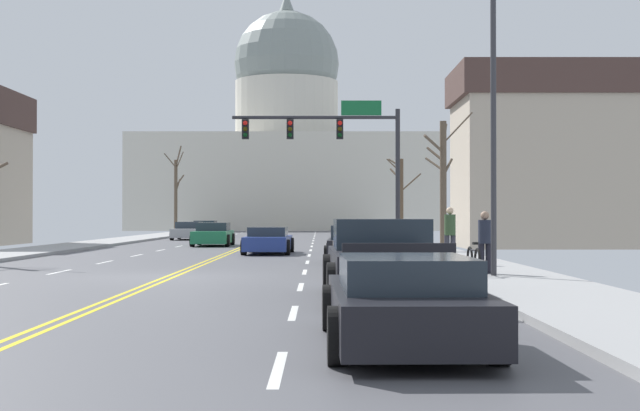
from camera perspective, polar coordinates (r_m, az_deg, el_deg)
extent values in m
cube|color=#4F4F54|center=(23.15, -9.91, -4.72)|extent=(14.00, 180.00, 0.06)
cube|color=yellow|center=(23.17, -10.20, -4.63)|extent=(0.10, 176.40, 0.00)
cube|color=yellow|center=(23.13, -9.62, -4.64)|extent=(0.10, 176.40, 0.00)
cube|color=silver|center=(9.21, -2.85, -10.67)|extent=(0.12, 2.20, 0.00)
cube|color=silver|center=(14.35, -1.84, -7.08)|extent=(0.12, 2.20, 0.00)
cube|color=silver|center=(19.53, -1.37, -5.38)|extent=(0.12, 2.20, 0.00)
cube|color=silver|center=(24.71, -1.10, -4.40)|extent=(0.12, 2.20, 0.00)
cube|color=silver|center=(29.90, -0.93, -3.76)|extent=(0.12, 2.20, 0.00)
cube|color=silver|center=(35.10, -0.80, -3.30)|extent=(0.12, 2.20, 0.00)
cube|color=silver|center=(40.29, -0.71, -2.97)|extent=(0.12, 2.20, 0.00)
cube|color=silver|center=(45.49, -0.64, -2.71)|extent=(0.12, 2.20, 0.00)
cube|color=silver|center=(50.69, -0.58, -2.50)|extent=(0.12, 2.20, 0.00)
cube|color=silver|center=(55.88, -0.54, -2.34)|extent=(0.12, 2.20, 0.00)
cube|color=silver|center=(61.08, -0.50, -2.20)|extent=(0.12, 2.20, 0.00)
cube|color=silver|center=(66.28, -0.46, -2.08)|extent=(0.12, 2.20, 0.00)
cube|color=silver|center=(71.48, -0.44, -1.98)|extent=(0.12, 2.20, 0.00)
cube|color=silver|center=(76.68, -0.41, -1.89)|extent=(0.12, 2.20, 0.00)
cube|color=silver|center=(81.87, -0.39, -1.82)|extent=(0.12, 2.20, 0.00)
cube|color=silver|center=(87.07, -0.37, -1.75)|extent=(0.12, 2.20, 0.00)
cube|color=silver|center=(25.80, -16.88, -4.21)|extent=(0.12, 2.20, 0.00)
cube|color=silver|center=(30.81, -14.08, -3.65)|extent=(0.12, 2.20, 0.00)
cube|color=silver|center=(35.87, -12.07, -3.23)|extent=(0.12, 2.20, 0.00)
cube|color=silver|center=(40.97, -10.56, -2.92)|extent=(0.12, 2.20, 0.00)
cube|color=silver|center=(46.09, -9.38, -2.67)|extent=(0.12, 2.20, 0.00)
cube|color=silver|center=(51.23, -8.44, -2.48)|extent=(0.12, 2.20, 0.00)
cube|color=silver|center=(56.37, -7.67, -2.31)|extent=(0.12, 2.20, 0.00)
cube|color=silver|center=(61.53, -7.03, -2.18)|extent=(0.12, 2.20, 0.00)
cube|color=silver|center=(66.69, -6.49, -2.07)|extent=(0.12, 2.20, 0.00)
cube|color=silver|center=(71.86, -6.03, -1.97)|extent=(0.12, 2.20, 0.00)
cube|color=silver|center=(77.03, -5.63, -1.88)|extent=(0.12, 2.20, 0.00)
cube|color=silver|center=(82.21, -5.28, -1.81)|extent=(0.12, 2.20, 0.00)
cube|color=silver|center=(87.39, -4.97, -1.74)|extent=(0.12, 2.20, 0.00)
cube|color=#999999|center=(23.26, 11.26, -4.45)|extent=(3.00, 180.00, 0.14)
cylinder|color=#28282D|center=(40.83, 5.06, 1.82)|extent=(0.22, 0.22, 6.50)
cylinder|color=#28282D|center=(40.89, -0.42, 5.83)|extent=(7.80, 0.16, 0.16)
cube|color=black|center=(40.84, 1.23, 5.04)|extent=(0.32, 0.28, 0.92)
sphere|color=red|center=(40.71, 1.23, 5.46)|extent=(0.22, 0.22, 0.22)
sphere|color=#332B05|center=(40.68, 1.23, 5.07)|extent=(0.22, 0.22, 0.22)
sphere|color=black|center=(40.65, 1.23, 4.67)|extent=(0.22, 0.22, 0.22)
cube|color=black|center=(40.85, -2.07, 5.04)|extent=(0.32, 0.28, 0.92)
sphere|color=red|center=(40.72, -2.08, 5.46)|extent=(0.22, 0.22, 0.22)
sphere|color=#332B05|center=(40.69, -2.08, 5.06)|extent=(0.22, 0.22, 0.22)
sphere|color=black|center=(40.67, -2.08, 4.67)|extent=(0.22, 0.22, 0.22)
cube|color=black|center=(40.98, -5.02, 5.03)|extent=(0.32, 0.28, 0.92)
sphere|color=red|center=(40.85, -5.04, 5.44)|extent=(0.22, 0.22, 0.22)
sphere|color=#332B05|center=(40.82, -5.04, 5.05)|extent=(0.22, 0.22, 0.22)
sphere|color=black|center=(40.79, -5.04, 4.66)|extent=(0.22, 0.22, 0.22)
cube|color=#146033|center=(41.01, 2.65, 6.44)|extent=(1.90, 0.06, 0.70)
cylinder|color=#333338|center=(21.82, 11.27, 7.26)|extent=(0.14, 0.14, 8.95)
cube|color=beige|center=(101.61, -2.31, 1.41)|extent=(34.47, 18.19, 10.68)
cylinder|color=beige|center=(102.30, -2.31, 6.28)|extent=(12.08, 12.08, 6.71)
sphere|color=gray|center=(103.12, -2.30, 9.32)|extent=(12.32, 12.32, 12.32)
cone|color=gray|center=(104.65, -2.30, 13.29)|extent=(1.80, 1.80, 2.40)
cube|color=navy|center=(36.83, -3.51, -2.48)|extent=(1.90, 4.64, 0.58)
cube|color=#232D38|center=(36.64, -3.53, -1.73)|extent=(1.62, 2.00, 0.39)
cylinder|color=black|center=(38.34, -4.65, -2.61)|extent=(0.24, 0.65, 0.64)
cylinder|color=black|center=(38.19, -1.99, -2.62)|extent=(0.24, 0.65, 0.64)
cylinder|color=black|center=(35.51, -5.14, -2.76)|extent=(0.24, 0.65, 0.64)
cylinder|color=black|center=(35.35, -2.26, -2.77)|extent=(0.24, 0.65, 0.64)
cube|color=black|center=(29.61, 2.20, -2.85)|extent=(1.93, 4.47, 0.65)
cube|color=#232D38|center=(29.42, 2.20, -1.77)|extent=(1.63, 1.98, 0.47)
cylinder|color=black|center=(30.99, 0.54, -3.06)|extent=(0.24, 0.65, 0.64)
cylinder|color=black|center=(31.00, 3.83, -3.06)|extent=(0.24, 0.65, 0.64)
cylinder|color=black|center=(28.26, 0.41, -3.29)|extent=(0.24, 0.65, 0.64)
cylinder|color=black|center=(28.27, 4.01, -3.29)|extent=(0.24, 0.65, 0.64)
cube|color=#6B6056|center=(23.86, 3.27, -3.32)|extent=(2.01, 4.66, 0.69)
cube|color=#232D38|center=(23.46, 3.35, -2.04)|extent=(1.70, 2.00, 0.39)
cylinder|color=black|center=(25.22, 0.86, -3.60)|extent=(0.24, 0.65, 0.64)
cylinder|color=black|center=(25.39, 5.05, -3.58)|extent=(0.24, 0.65, 0.64)
cylinder|color=black|center=(22.38, 1.25, -3.97)|extent=(0.24, 0.65, 0.64)
cylinder|color=black|center=(22.57, 5.95, -3.94)|extent=(0.24, 0.65, 0.64)
cube|color=black|center=(16.56, 4.18, -4.22)|extent=(2.09, 5.27, 0.72)
cube|color=#1E2833|center=(17.27, 3.95, -1.89)|extent=(1.87, 1.81, 0.60)
cube|color=black|center=(14.00, 5.14, -2.93)|extent=(1.84, 0.13, 0.22)
cylinder|color=black|center=(18.08, 0.56, -4.50)|extent=(0.29, 0.80, 0.80)
cylinder|color=black|center=(18.25, 6.85, -4.46)|extent=(0.29, 0.80, 0.80)
cylinder|color=black|center=(14.95, 0.91, -5.29)|extent=(0.29, 0.80, 0.80)
cylinder|color=black|center=(15.15, 8.50, -5.22)|extent=(0.29, 0.80, 0.80)
cube|color=black|center=(10.77, 5.42, -6.86)|extent=(1.79, 4.61, 0.56)
cube|color=#232D38|center=(10.47, 5.59, -4.43)|extent=(1.55, 2.23, 0.39)
cylinder|color=black|center=(12.14, 0.60, -6.74)|extent=(0.23, 0.64, 0.64)
cylinder|color=black|center=(12.31, 8.69, -6.65)|extent=(0.23, 0.64, 0.64)
cylinder|color=black|center=(9.32, 1.09, -8.58)|extent=(0.23, 0.64, 0.64)
cylinder|color=black|center=(9.54, 11.59, -8.38)|extent=(0.23, 0.64, 0.64)
cube|color=#1E7247|center=(46.73, -7.16, -2.06)|extent=(1.87, 4.61, 0.64)
cube|color=#232D38|center=(46.90, -7.13, -1.40)|extent=(1.63, 2.19, 0.44)
cylinder|color=black|center=(45.22, -6.21, -2.31)|extent=(0.23, 0.64, 0.64)
cylinder|color=black|center=(45.44, -8.51, -2.30)|extent=(0.23, 0.64, 0.64)
cylinder|color=black|center=(48.06, -5.88, -2.22)|extent=(0.23, 0.64, 0.64)
cylinder|color=black|center=(48.26, -8.04, -2.21)|extent=(0.23, 0.64, 0.64)
cube|color=#9EA3A8|center=(59.23, -8.73, -1.80)|extent=(1.86, 4.54, 0.59)
cube|color=#232D38|center=(59.38, -8.70, -1.29)|extent=(1.61, 2.08, 0.45)
cylinder|color=black|center=(57.71, -8.07, -1.96)|extent=(0.23, 0.64, 0.64)
cylinder|color=black|center=(58.01, -9.83, -1.95)|extent=(0.23, 0.64, 0.64)
cylinder|color=black|center=(60.47, -7.67, -1.90)|extent=(0.23, 0.64, 0.64)
cylinder|color=black|center=(60.76, -9.35, -1.90)|extent=(0.23, 0.64, 0.64)
cube|color=#1E7247|center=(69.99, -7.67, -1.63)|extent=(1.89, 4.36, 0.59)
cube|color=#232D38|center=(70.16, -7.65, -1.19)|extent=(1.66, 2.13, 0.48)
cylinder|color=black|center=(68.54, -7.04, -1.76)|extent=(0.22, 0.64, 0.64)
cylinder|color=black|center=(68.78, -8.59, -1.76)|extent=(0.22, 0.64, 0.64)
cylinder|color=black|center=(71.22, -6.79, -1.72)|extent=(0.22, 0.64, 0.64)
cylinder|color=black|center=(71.45, -8.28, -1.72)|extent=(0.22, 0.64, 0.64)
cube|color=#B2A38E|center=(46.40, 17.36, 1.98)|extent=(13.53, 6.22, 7.49)
cube|color=#47332D|center=(46.84, 17.34, 7.59)|extent=(14.07, 6.47, 1.68)
cylinder|color=#4C3D2D|center=(53.55, 5.24, 0.41)|extent=(0.36, 0.36, 4.99)
cylinder|color=#4C3D2D|center=(53.33, 4.80, 2.63)|extent=(0.96, 0.61, 0.83)
cylinder|color=#4C3D2D|center=(53.01, 5.10, 1.93)|extent=(0.45, 1.20, 1.08)
cylinder|color=#4C3D2D|center=(54.00, 4.85, 2.82)|extent=(0.76, 0.88, 0.57)
cylinder|color=#4C3D2D|center=(54.14, 4.91, 2.06)|extent=(0.65, 1.23, 0.82)
cylinder|color=#4C3D2D|center=(54.03, 5.91, 1.51)|extent=(1.43, 0.88, 1.22)
cylinder|color=brown|center=(72.56, -9.58, 0.58)|extent=(0.28, 0.28, 6.12)
cylinder|color=brown|center=(72.24, -9.41, 3.20)|extent=(0.72, 1.01, 1.73)
cylinder|color=brown|center=(72.30, -9.34, 2.91)|extent=(0.82, 0.77, 1.52)
cylinder|color=brown|center=(72.68, -9.32, 1.63)|extent=(0.75, 0.40, 1.01)
cylinder|color=brown|center=(71.97, -9.94, 2.94)|extent=(0.77, 1.65, 1.10)
cylinder|color=brown|center=(72.30, -9.59, 2.33)|extent=(0.19, 0.78, 0.93)
cylinder|color=brown|center=(72.94, -9.45, 1.28)|extent=(0.35, 0.86, 1.17)
cylinder|color=brown|center=(35.53, 8.04, 1.25)|extent=(0.27, 0.27, 5.33)
cylinder|color=brown|center=(35.93, 7.52, 3.37)|extent=(0.67, 0.84, 0.67)
cylinder|color=brown|center=(35.97, 8.98, 5.08)|extent=(1.32, 0.45, 1.35)
cylinder|color=brown|center=(35.23, 7.43, 4.05)|extent=(0.96, 0.83, 0.71)
cylinder|color=brown|center=(36.02, 7.99, 2.76)|extent=(0.15, 0.92, 0.58)
cylinder|color=brown|center=(36.23, 8.14, 4.64)|extent=(0.39, 1.18, 1.05)
cylinder|color=brown|center=(35.97, 7.47, 2.71)|extent=(0.69, 0.96, 0.63)
cylinder|color=brown|center=(36.08, 8.31, 2.49)|extent=(0.61, 1.07, 0.83)
cylinder|color=black|center=(22.31, 10.50, -3.40)|extent=(0.16, 0.16, 0.80)
cylinder|color=black|center=(22.34, 10.97, -3.40)|extent=(0.16, 0.16, 0.80)
cylinder|color=#232838|center=(22.30, 10.73, -1.71)|extent=(0.34, 0.34, 0.60)
sphere|color=#A37F66|center=(22.30, 10.73, -0.66)|extent=(0.22, 0.22, 0.22)
cylinder|color=#33333D|center=(26.63, 8.28, -2.85)|extent=(0.16, 0.16, 0.91)
cylinder|color=#33333D|center=(26.66, 8.68, -2.85)|extent=(0.16, 0.16, 0.91)
cylinder|color=#334C2D|center=(26.63, 8.48, -1.27)|extent=(0.34, 0.34, 0.64)
sphere|color=#D6B28E|center=(26.63, 8.48, -0.35)|extent=(0.22, 0.22, 0.22)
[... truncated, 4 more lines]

